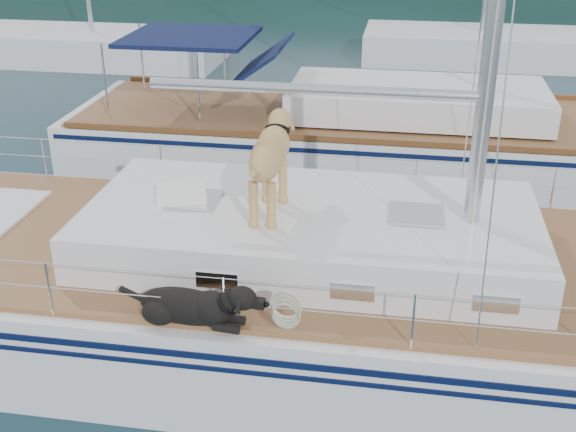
# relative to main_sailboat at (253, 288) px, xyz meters

# --- Properties ---
(ground) EXTENTS (120.00, 120.00, 0.00)m
(ground) POSITION_rel_main_sailboat_xyz_m (-0.09, 0.01, -0.68)
(ground) COLOR black
(ground) RESTS_ON ground
(main_sailboat) EXTENTS (12.00, 3.83, 14.01)m
(main_sailboat) POSITION_rel_main_sailboat_xyz_m (0.00, 0.00, 0.00)
(main_sailboat) COLOR white
(main_sailboat) RESTS_ON ground
(neighbor_sailboat) EXTENTS (11.00, 3.50, 13.30)m
(neighbor_sailboat) POSITION_rel_main_sailboat_xyz_m (0.84, 6.06, -0.06)
(neighbor_sailboat) COLOR white
(neighbor_sailboat) RESTS_ON ground
(bg_boat_west) EXTENTS (8.00, 3.00, 11.65)m
(bg_boat_west) POSITION_rel_main_sailboat_xyz_m (-8.09, 14.01, -0.24)
(bg_boat_west) COLOR white
(bg_boat_west) RESTS_ON ground
(bg_boat_center) EXTENTS (7.20, 3.00, 11.65)m
(bg_boat_center) POSITION_rel_main_sailboat_xyz_m (3.91, 16.01, -0.23)
(bg_boat_center) COLOR white
(bg_boat_center) RESTS_ON ground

